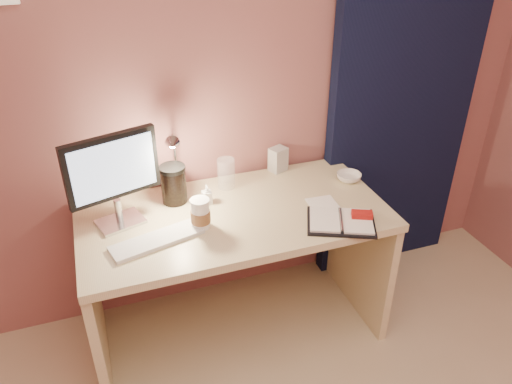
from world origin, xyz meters
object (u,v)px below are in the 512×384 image
object	(u,v)px
bowl	(349,177)
clear_cup	(226,173)
keyboard	(157,240)
desk_lamp	(183,158)
monitor	(112,173)
dark_jar	(174,186)
planner	(343,221)
lotion_bottle	(207,195)
product_box	(278,159)
coffee_cup	(200,214)
desk	(231,243)

from	to	relation	value
bowl	clear_cup	bearing A→B (deg)	166.53
keyboard	desk_lamp	xyz separation A→B (m)	(0.19, 0.29, 0.21)
desk_lamp	monitor	bearing A→B (deg)	-151.08
dark_jar	planner	bearing A→B (deg)	-32.88
bowl	keyboard	bearing A→B (deg)	-168.88
lotion_bottle	dark_jar	xyz separation A→B (m)	(-0.14, 0.07, 0.04)
lotion_bottle	product_box	world-z (taller)	product_box
keyboard	planner	bearing A→B (deg)	-23.84
clear_cup	coffee_cup	bearing A→B (deg)	-124.32
monitor	clear_cup	size ratio (longest dim) A/B	2.83
dark_jar	product_box	bearing A→B (deg)	12.55
bowl	dark_jar	distance (m)	0.88
product_box	coffee_cup	bearing A→B (deg)	-166.48
dark_jar	product_box	xyz separation A→B (m)	(0.57, 0.13, -0.02)
desk_lamp	planner	bearing A→B (deg)	-22.62
clear_cup	desk	bearing A→B (deg)	-101.55
coffee_cup	bowl	distance (m)	0.82
desk	keyboard	size ratio (longest dim) A/B	3.55
planner	coffee_cup	world-z (taller)	coffee_cup
dark_jar	lotion_bottle	bearing A→B (deg)	-26.27
lotion_bottle	desk_lamp	size ratio (longest dim) A/B	0.27
product_box	desk_lamp	distance (m)	0.56
dark_jar	product_box	size ratio (longest dim) A/B	1.29
coffee_cup	product_box	size ratio (longest dim) A/B	1.07
monitor	lotion_bottle	world-z (taller)	monitor
planner	clear_cup	xyz separation A→B (m)	(-0.39, 0.48, 0.06)
desk	clear_cup	world-z (taller)	clear_cup
monitor	desk_lamp	bearing A→B (deg)	-0.13
monitor	bowl	distance (m)	1.16
monitor	coffee_cup	world-z (taller)	monitor
monitor	lotion_bottle	bearing A→B (deg)	-12.19
monitor	keyboard	bearing A→B (deg)	-72.52
keyboard	clear_cup	world-z (taller)	clear_cup
coffee_cup	lotion_bottle	bearing A→B (deg)	67.54
planner	bowl	xyz separation A→B (m)	(0.21, 0.33, 0.01)
bowl	desk_lamp	size ratio (longest dim) A/B	0.35
desk	lotion_bottle	bearing A→B (deg)	154.65
dark_jar	keyboard	bearing A→B (deg)	-114.75
monitor	dark_jar	world-z (taller)	monitor
coffee_cup	desk	bearing A→B (deg)	38.22
monitor	planner	distance (m)	1.01
monitor	desk_lamp	xyz separation A→B (m)	(0.32, 0.10, -0.03)
product_box	desk_lamp	size ratio (longest dim) A/B	0.36
keyboard	product_box	xyz separation A→B (m)	(0.71, 0.42, 0.06)
planner	desk_lamp	xyz separation A→B (m)	(-0.61, 0.42, 0.21)
lotion_bottle	desk_lamp	world-z (taller)	desk_lamp
monitor	coffee_cup	distance (m)	0.41
coffee_cup	dark_jar	xyz separation A→B (m)	(-0.07, 0.25, 0.02)
lotion_bottle	desk	bearing A→B (deg)	-25.35
monitor	product_box	distance (m)	0.89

